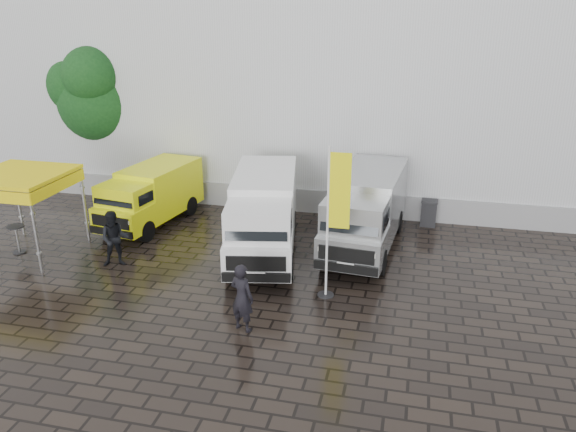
{
  "coord_description": "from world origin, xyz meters",
  "views": [
    {
      "loc": [
        3.52,
        -14.14,
        8.2
      ],
      "look_at": [
        -0.32,
        2.2,
        1.94
      ],
      "focal_mm": 35.0,
      "sensor_mm": 36.0,
      "label": 1
    }
  ],
  "objects_px": {
    "van_silver": "(366,213)",
    "wheelie_bin": "(429,213)",
    "flagpole": "(334,217)",
    "cocktail_table": "(18,239)",
    "canopy_tent": "(19,179)",
    "van_yellow": "(151,197)",
    "person_front": "(242,297)",
    "person_tent": "(115,239)",
    "van_white": "(264,217)"
  },
  "relations": [
    {
      "from": "wheelie_bin",
      "to": "person_front",
      "type": "distance_m",
      "value": 10.34
    },
    {
      "from": "van_yellow",
      "to": "person_tent",
      "type": "height_order",
      "value": "van_yellow"
    },
    {
      "from": "van_yellow",
      "to": "person_front",
      "type": "bearing_deg",
      "value": -39.58
    },
    {
      "from": "person_tent",
      "to": "van_yellow",
      "type": "bearing_deg",
      "value": 74.07
    },
    {
      "from": "van_yellow",
      "to": "cocktail_table",
      "type": "relative_size",
      "value": 4.85
    },
    {
      "from": "van_yellow",
      "to": "flagpole",
      "type": "xyz_separation_m",
      "value": [
        7.97,
        -4.33,
        1.43
      ]
    },
    {
      "from": "canopy_tent",
      "to": "cocktail_table",
      "type": "height_order",
      "value": "canopy_tent"
    },
    {
      "from": "person_tent",
      "to": "van_white",
      "type": "bearing_deg",
      "value": 0.51
    },
    {
      "from": "van_yellow",
      "to": "flagpole",
      "type": "bearing_deg",
      "value": -19.5
    },
    {
      "from": "person_front",
      "to": "wheelie_bin",
      "type": "bearing_deg",
      "value": -98.11
    },
    {
      "from": "van_yellow",
      "to": "wheelie_bin",
      "type": "bearing_deg",
      "value": 21.5
    },
    {
      "from": "van_yellow",
      "to": "flagpole",
      "type": "distance_m",
      "value": 9.18
    },
    {
      "from": "van_yellow",
      "to": "cocktail_table",
      "type": "distance_m",
      "value": 5.03
    },
    {
      "from": "person_front",
      "to": "van_silver",
      "type": "bearing_deg",
      "value": -92.66
    },
    {
      "from": "canopy_tent",
      "to": "van_yellow",
      "type": "bearing_deg",
      "value": 50.24
    },
    {
      "from": "van_yellow",
      "to": "canopy_tent",
      "type": "height_order",
      "value": "canopy_tent"
    },
    {
      "from": "cocktail_table",
      "to": "person_front",
      "type": "bearing_deg",
      "value": -18.08
    },
    {
      "from": "person_front",
      "to": "person_tent",
      "type": "height_order",
      "value": "person_front"
    },
    {
      "from": "van_white",
      "to": "person_front",
      "type": "height_order",
      "value": "van_white"
    },
    {
      "from": "van_white",
      "to": "wheelie_bin",
      "type": "xyz_separation_m",
      "value": [
        5.66,
        4.11,
        -0.84
      ]
    },
    {
      "from": "person_front",
      "to": "person_tent",
      "type": "distance_m",
      "value": 6.09
    },
    {
      "from": "cocktail_table",
      "to": "person_tent",
      "type": "height_order",
      "value": "person_tent"
    },
    {
      "from": "canopy_tent",
      "to": "person_tent",
      "type": "bearing_deg",
      "value": -4.1
    },
    {
      "from": "wheelie_bin",
      "to": "person_tent",
      "type": "distance_m",
      "value": 11.98
    },
    {
      "from": "van_silver",
      "to": "cocktail_table",
      "type": "distance_m",
      "value": 12.37
    },
    {
      "from": "person_front",
      "to": "person_tent",
      "type": "xyz_separation_m",
      "value": [
        -5.36,
        2.89,
        -0.01
      ]
    },
    {
      "from": "van_silver",
      "to": "van_yellow",
      "type": "bearing_deg",
      "value": -177.95
    },
    {
      "from": "flagpole",
      "to": "cocktail_table",
      "type": "bearing_deg",
      "value": 176.75
    },
    {
      "from": "canopy_tent",
      "to": "van_silver",
      "type": "bearing_deg",
      "value": 15.22
    },
    {
      "from": "van_silver",
      "to": "cocktail_table",
      "type": "relative_size",
      "value": 6.12
    },
    {
      "from": "cocktail_table",
      "to": "canopy_tent",
      "type": "bearing_deg",
      "value": 16.38
    },
    {
      "from": "van_silver",
      "to": "person_front",
      "type": "relative_size",
      "value": 3.21
    },
    {
      "from": "van_white",
      "to": "person_tent",
      "type": "distance_m",
      "value": 5.05
    },
    {
      "from": "van_yellow",
      "to": "van_white",
      "type": "xyz_separation_m",
      "value": [
        5.13,
        -1.71,
        0.23
      ]
    },
    {
      "from": "van_white",
      "to": "van_yellow",
      "type": "bearing_deg",
      "value": 150.16
    },
    {
      "from": "van_silver",
      "to": "cocktail_table",
      "type": "height_order",
      "value": "van_silver"
    },
    {
      "from": "cocktail_table",
      "to": "person_front",
      "type": "height_order",
      "value": "person_front"
    },
    {
      "from": "van_white",
      "to": "person_tent",
      "type": "relative_size",
      "value": 3.29
    },
    {
      "from": "van_yellow",
      "to": "person_front",
      "type": "xyz_separation_m",
      "value": [
        5.92,
        -6.72,
        -0.17
      ]
    },
    {
      "from": "cocktail_table",
      "to": "person_front",
      "type": "relative_size",
      "value": 0.52
    },
    {
      "from": "flagpole",
      "to": "van_yellow",
      "type": "bearing_deg",
      "value": 151.5
    },
    {
      "from": "van_silver",
      "to": "flagpole",
      "type": "distance_m",
      "value": 4.12
    },
    {
      "from": "flagpole",
      "to": "person_tent",
      "type": "bearing_deg",
      "value": 176.12
    },
    {
      "from": "canopy_tent",
      "to": "flagpole",
      "type": "relative_size",
      "value": 0.65
    },
    {
      "from": "van_silver",
      "to": "flagpole",
      "type": "height_order",
      "value": "flagpole"
    },
    {
      "from": "van_yellow",
      "to": "person_tent",
      "type": "xyz_separation_m",
      "value": [
        0.56,
        -3.83,
        -0.17
      ]
    },
    {
      "from": "flagpole",
      "to": "wheelie_bin",
      "type": "distance_m",
      "value": 7.57
    },
    {
      "from": "van_silver",
      "to": "wheelie_bin",
      "type": "height_order",
      "value": "van_silver"
    },
    {
      "from": "van_white",
      "to": "wheelie_bin",
      "type": "distance_m",
      "value": 7.05
    },
    {
      "from": "van_silver",
      "to": "person_front",
      "type": "distance_m",
      "value": 6.81
    }
  ]
}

